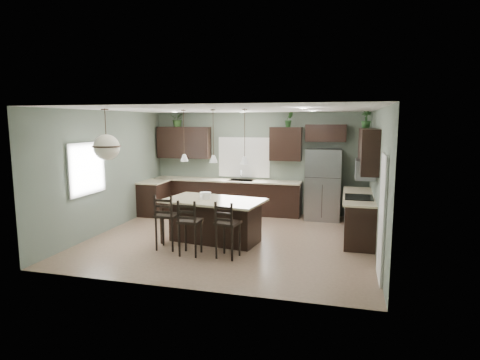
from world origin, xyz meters
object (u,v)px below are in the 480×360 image
serving_dish (205,196)px  bar_stool_right (228,229)px  refrigerator (323,184)px  kitchen_island (214,221)px  bar_stool_center (190,227)px  plant_back_left (178,119)px  bar_stool_left (167,221)px

serving_dish → bar_stool_right: 1.25m
refrigerator → kitchen_island: 3.44m
refrigerator → kitchen_island: bearing=-128.2°
bar_stool_center → kitchen_island: bearing=77.4°
refrigerator → plant_back_left: size_ratio=4.10×
serving_dish → bar_stool_left: bearing=-128.9°
refrigerator → serving_dish: 3.51m
bar_stool_right → plant_back_left: plant_back_left is taller
bar_stool_left → plant_back_left: size_ratio=2.51×
kitchen_island → bar_stool_right: bearing=-48.1°
bar_stool_center → plant_back_left: 4.69m
plant_back_left → kitchen_island: bearing=-54.8°
bar_stool_left → bar_stool_right: size_ratio=1.03×
bar_stool_left → bar_stool_center: bar_stool_left is taller
serving_dish → plant_back_left: size_ratio=0.53×
kitchen_island → bar_stool_left: size_ratio=1.82×
serving_dish → bar_stool_center: bar_stool_center is taller
refrigerator → plant_back_left: (-4.14, 0.21, 1.70)m
bar_stool_left → bar_stool_center: bearing=-23.5°
refrigerator → serving_dish: bearing=-131.1°
refrigerator → bar_stool_left: size_ratio=1.63×
bar_stool_center → plant_back_left: bearing=115.1°
refrigerator → bar_stool_right: (-1.54, -3.53, -0.38)m
bar_stool_left → bar_stool_right: bar_stool_left is taller
refrigerator → kitchen_island: refrigerator is taller
refrigerator → serving_dish: size_ratio=7.71×
kitchen_island → bar_stool_center: 0.91m
refrigerator → bar_stool_left: (-2.87, -3.34, -0.36)m
refrigerator → kitchen_island: size_ratio=0.90×
kitchen_island → bar_stool_right: size_ratio=1.88×
refrigerator → bar_stool_center: size_ratio=1.69×
serving_dish → bar_stool_left: size_ratio=0.21×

